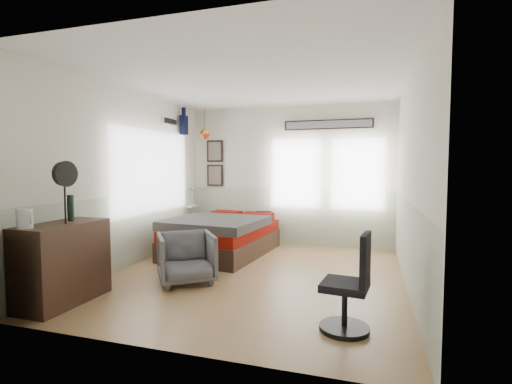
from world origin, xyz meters
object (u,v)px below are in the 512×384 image
Objects in this scene: dresser at (63,263)px; nightstand at (264,233)px; bed at (222,236)px; armchair at (186,258)px; task_chair at (351,292)px.

nightstand is (1.30, 3.62, -0.21)m from dresser.
bed is 2.82m from dresser.
armchair reaches higher than bed.
task_chair is (2.31, -2.51, 0.06)m from bed.
bed is at bearing 59.60° from armchair.
bed is 1.64m from armchair.
dresser is 2.05× the size of nightstand.
bed reaches higher than nightstand.
task_chair is at bearing 3.43° from dresser.
task_chair reaches higher than bed.
armchair reaches higher than nightstand.
task_chair is at bearing -58.17° from nightstand.
task_chair reaches higher than nightstand.
armchair is 2.32m from task_chair.
bed is 2.99× the size of armchair.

